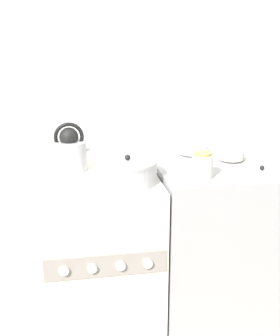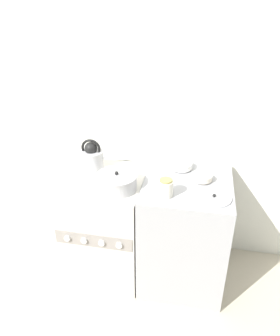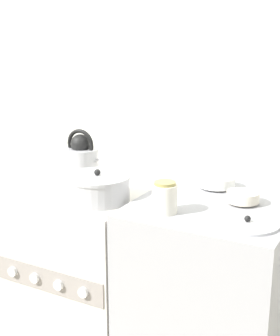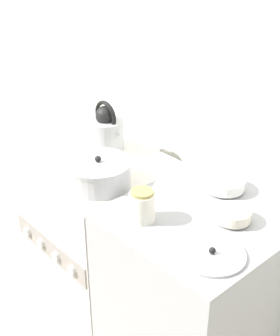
# 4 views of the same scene
# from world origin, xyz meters

# --- Properties ---
(ground_plane) EXTENTS (12.00, 12.00, 0.00)m
(ground_plane) POSITION_xyz_m (0.00, 0.00, 0.00)
(ground_plane) COLOR #B2A893
(wall_back) EXTENTS (7.00, 0.06, 2.50)m
(wall_back) POSITION_xyz_m (0.00, 0.75, 1.25)
(wall_back) COLOR silver
(wall_back) RESTS_ON ground_plane
(stove) EXTENTS (0.59, 0.65, 0.86)m
(stove) POSITION_xyz_m (0.00, 0.31, 0.43)
(stove) COLOR beige
(stove) RESTS_ON ground_plane
(counter) EXTENTS (0.63, 0.68, 0.88)m
(counter) POSITION_xyz_m (0.62, 0.34, 0.44)
(counter) COLOR #99999E
(counter) RESTS_ON ground_plane
(kettle) EXTENTS (0.22, 0.18, 0.25)m
(kettle) POSITION_xyz_m (-0.13, 0.45, 0.95)
(kettle) COLOR #B2B2B7
(kettle) RESTS_ON stove
(cooking_pot) EXTENTS (0.29, 0.29, 0.14)m
(cooking_pot) POSITION_xyz_m (0.13, 0.20, 0.91)
(cooking_pot) COLOR #B2B2B7
(cooking_pot) RESTS_ON stove
(enamel_bowl) EXTENTS (0.17, 0.17, 0.05)m
(enamel_bowl) POSITION_xyz_m (0.56, 0.54, 0.91)
(enamel_bowl) COLOR white
(enamel_bowl) RESTS_ON counter
(small_ceramic_bowl) EXTENTS (0.13, 0.13, 0.05)m
(small_ceramic_bowl) POSITION_xyz_m (0.72, 0.38, 0.91)
(small_ceramic_bowl) COLOR beige
(small_ceramic_bowl) RESTS_ON counter
(storage_jar) EXTENTS (0.10, 0.10, 0.12)m
(storage_jar) POSITION_xyz_m (0.48, 0.14, 0.94)
(storage_jar) COLOR silver
(storage_jar) RESTS_ON counter
(loose_pot_lid) EXTENTS (0.23, 0.23, 0.03)m
(loose_pot_lid) POSITION_xyz_m (0.80, 0.17, 0.89)
(loose_pot_lid) COLOR #B2B2B7
(loose_pot_lid) RESTS_ON counter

